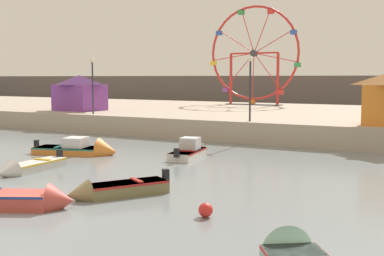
{
  "coord_description": "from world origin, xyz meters",
  "views": [
    {
      "loc": [
        12.34,
        -10.99,
        4.17
      ],
      "look_at": [
        -0.18,
        11.54,
        1.61
      ],
      "focal_mm": 47.56,
      "sensor_mm": 36.0,
      "label": 1
    }
  ],
  "objects": [
    {
      "name": "ground_plane",
      "position": [
        0.0,
        0.0,
        0.0
      ],
      "size": [
        240.0,
        240.0,
        0.0
      ],
      "primitive_type": "plane",
      "color": "slate"
    },
    {
      "name": "quay_promenade",
      "position": [
        0.0,
        30.18,
        0.69
      ],
      "size": [
        110.0,
        23.78,
        1.39
      ],
      "primitive_type": "cube",
      "color": "tan",
      "rests_on": "ground_plane"
    },
    {
      "name": "distant_town_skyline",
      "position": [
        0.0,
        50.63,
        2.2
      ],
      "size": [
        140.0,
        3.0,
        4.4
      ],
      "primitive_type": "cube",
      "color": "#564C47",
      "rests_on": "ground_plane"
    },
    {
      "name": "motorboat_orange_hull",
      "position": [
        -6.12,
        10.14,
        0.26
      ],
      "size": [
        4.89,
        2.75,
        1.47
      ],
      "rotation": [
        0.0,
        0.0,
        0.28
      ],
      "color": "orange",
      "rests_on": "ground_plane"
    },
    {
      "name": "motorboat_white_red_stripe",
      "position": [
        -0.68,
        12.41,
        0.3
      ],
      "size": [
        1.8,
        4.16,
        1.38
      ],
      "rotation": [
        0.0,
        0.0,
        1.75
      ],
      "color": "silver",
      "rests_on": "ground_plane"
    },
    {
      "name": "motorboat_olive_wood",
      "position": [
        1.39,
        2.98,
        0.25
      ],
      "size": [
        2.71,
        3.64,
        1.04
      ],
      "rotation": [
        0.0,
        0.0,
        4.18
      ],
      "color": "olive",
      "rests_on": "ground_plane"
    },
    {
      "name": "motorboat_faded_red",
      "position": [
        -0.13,
        0.29,
        0.28
      ],
      "size": [
        3.84,
        2.74,
        1.15
      ],
      "rotation": [
        0.0,
        0.0,
        0.47
      ],
      "color": "#B24238",
      "rests_on": "ground_plane"
    },
    {
      "name": "motorboat_pale_grey",
      "position": [
        -4.82,
        4.84,
        0.22
      ],
      "size": [
        1.23,
        3.94,
        1.02
      ],
      "rotation": [
        0.0,
        0.0,
        4.77
      ],
      "color": "silver",
      "rests_on": "ground_plane"
    },
    {
      "name": "ferris_wheel_red_frame",
      "position": [
        -7.44,
        37.57,
        6.43
      ],
      "size": [
        9.73,
        1.2,
        10.03
      ],
      "color": "red",
      "rests_on": "quay_promenade"
    },
    {
      "name": "carnival_booth_purple_stall",
      "position": [
        -17.01,
        22.13,
        2.94
      ],
      "size": [
        4.48,
        3.57,
        2.99
      ],
      "rotation": [
        0.0,
        0.0,
        -0.09
      ],
      "color": "purple",
      "rests_on": "quay_promenade"
    },
    {
      "name": "promenade_lamp_near",
      "position": [
        -0.14,
        19.05,
        4.06
      ],
      "size": [
        0.32,
        0.32,
        4.1
      ],
      "color": "#2D2D33",
      "rests_on": "quay_promenade"
    },
    {
      "name": "promenade_lamp_far",
      "position": [
        -13.27,
        19.41,
        4.13
      ],
      "size": [
        0.32,
        0.32,
        4.25
      ],
      "color": "#2D2D33",
      "rests_on": "quay_promenade"
    },
    {
      "name": "mooring_buoy_orange",
      "position": [
        5.46,
        2.23,
        0.22
      ],
      "size": [
        0.44,
        0.44,
        0.44
      ],
      "primitive_type": "sphere",
      "color": "red",
      "rests_on": "ground_plane"
    }
  ]
}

